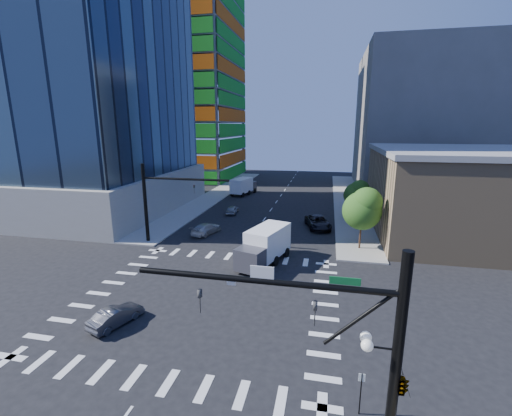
# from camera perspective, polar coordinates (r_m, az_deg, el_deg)

# --- Properties ---
(ground) EXTENTS (160.00, 160.00, 0.00)m
(ground) POSITION_cam_1_polar(r_m,az_deg,el_deg) (28.01, -7.98, -14.76)
(ground) COLOR black
(ground) RESTS_ON ground
(road_markings) EXTENTS (20.00, 20.00, 0.01)m
(road_markings) POSITION_cam_1_polar(r_m,az_deg,el_deg) (28.01, -7.98, -14.76)
(road_markings) COLOR silver
(road_markings) RESTS_ON ground
(sidewalk_ne) EXTENTS (5.00, 60.00, 0.15)m
(sidewalk_ne) POSITION_cam_1_polar(r_m,az_deg,el_deg) (64.57, 15.02, 1.32)
(sidewalk_ne) COLOR gray
(sidewalk_ne) RESTS_ON ground
(sidewalk_nw) EXTENTS (5.00, 60.00, 0.15)m
(sidewalk_nw) POSITION_cam_1_polar(r_m,az_deg,el_deg) (67.86, -6.55, 2.28)
(sidewalk_nw) COLOR gray
(sidewalk_nw) RESTS_ON ground
(construction_building) EXTENTS (25.16, 34.50, 70.60)m
(construction_building) POSITION_cam_1_polar(r_m,az_deg,el_deg) (93.09, -11.76, 20.30)
(construction_building) COLOR gray
(construction_building) RESTS_ON ground
(commercial_building) EXTENTS (20.50, 22.50, 10.60)m
(commercial_building) POSITION_cam_1_polar(r_m,az_deg,el_deg) (48.60, 31.32, 2.19)
(commercial_building) COLOR #A0845D
(commercial_building) RESTS_ON ground
(bg_building_ne) EXTENTS (24.00, 30.00, 28.00)m
(bg_building_ne) POSITION_cam_1_polar(r_m,az_deg,el_deg) (80.22, 25.77, 12.79)
(bg_building_ne) COLOR #65615B
(bg_building_ne) RESTS_ON ground
(signal_mast_se) EXTENTS (10.51, 2.48, 9.00)m
(signal_mast_se) POSITION_cam_1_polar(r_m,az_deg,el_deg) (14.34, 18.62, -22.19)
(signal_mast_se) COLOR black
(signal_mast_se) RESTS_ON sidewalk_se
(signal_mast_nw) EXTENTS (10.20, 0.40, 9.00)m
(signal_mast_nw) POSITION_cam_1_polar(r_m,az_deg,el_deg) (40.09, -16.18, 1.89)
(signal_mast_nw) COLOR black
(signal_mast_nw) RESTS_ON sidewalk_nw
(tree_south) EXTENTS (4.16, 4.16, 6.82)m
(tree_south) POSITION_cam_1_polar(r_m,az_deg,el_deg) (38.18, 17.48, -0.01)
(tree_south) COLOR #382316
(tree_south) RESTS_ON sidewalk_ne
(tree_north) EXTENTS (3.54, 3.52, 5.78)m
(tree_north) POSITION_cam_1_polar(r_m,az_deg,el_deg) (50.05, 16.54, 2.34)
(tree_north) COLOR #382316
(tree_north) RESTS_ON sidewalk_ne
(no_parking_sign) EXTENTS (0.30, 0.06, 2.20)m
(no_parking_sign) POSITION_cam_1_polar(r_m,az_deg,el_deg) (18.52, 17.08, -26.88)
(no_parking_sign) COLOR black
(no_parking_sign) RESTS_ON ground
(car_nb_far) EXTENTS (4.05, 6.29, 1.61)m
(car_nb_far) POSITION_cam_1_polar(r_m,az_deg,el_deg) (45.99, 10.27, -2.34)
(car_nb_far) COLOR black
(car_nb_far) RESTS_ON ground
(car_sb_near) EXTENTS (3.10, 5.09, 1.38)m
(car_sb_near) POSITION_cam_1_polar(r_m,az_deg,el_deg) (43.38, -8.30, -3.40)
(car_sb_near) COLOR silver
(car_sb_near) RESTS_ON ground
(car_sb_mid) EXTENTS (1.78, 3.86, 1.28)m
(car_sb_mid) POSITION_cam_1_polar(r_m,az_deg,el_deg) (52.87, -3.98, -0.26)
(car_sb_mid) COLOR #96999D
(car_sb_mid) RESTS_ON ground
(car_sb_cross) EXTENTS (2.52, 4.03, 1.25)m
(car_sb_cross) POSITION_cam_1_polar(r_m,az_deg,el_deg) (26.18, -22.30, -16.32)
(car_sb_cross) COLOR #48484D
(car_sb_cross) RESTS_ON ground
(box_truck_near) EXTENTS (4.62, 7.15, 3.47)m
(box_truck_near) POSITION_cam_1_polar(r_m,az_deg,el_deg) (33.48, 1.16, -6.89)
(box_truck_near) COLOR black
(box_truck_near) RESTS_ON ground
(box_truck_far) EXTENTS (4.15, 6.72, 3.28)m
(box_truck_far) POSITION_cam_1_polar(r_m,az_deg,el_deg) (67.61, -2.01, 3.51)
(box_truck_far) COLOR black
(box_truck_far) RESTS_ON ground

